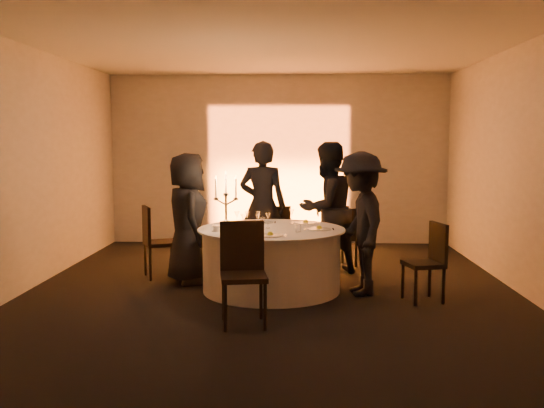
{
  "coord_description": "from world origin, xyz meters",
  "views": [
    {
      "loc": [
        0.27,
        -7.31,
        1.84
      ],
      "look_at": [
        0.0,
        0.2,
        1.05
      ],
      "focal_mm": 40.0,
      "sensor_mm": 36.0,
      "label": 1
    }
  ],
  "objects_px": {
    "chair_front": "(243,266)",
    "guest_back_right": "(327,209)",
    "chair_left": "(155,237)",
    "chair_right": "(430,257)",
    "chair_back_left": "(278,230)",
    "banquet_table": "(271,260)",
    "guest_left": "(188,218)",
    "candelabra": "(226,209)",
    "coffee_cup": "(216,229)",
    "guest_right": "(360,223)",
    "chair_back_right": "(344,234)",
    "guest_back_left": "(263,205)"
  },
  "relations": [
    {
      "from": "banquet_table",
      "to": "chair_left",
      "type": "height_order",
      "value": "chair_left"
    },
    {
      "from": "chair_left",
      "to": "chair_back_left",
      "type": "xyz_separation_m",
      "value": [
        1.62,
        1.12,
        -0.06
      ]
    },
    {
      "from": "chair_back_left",
      "to": "chair_right",
      "type": "distance_m",
      "value": 2.83
    },
    {
      "from": "guest_right",
      "to": "coffee_cup",
      "type": "bearing_deg",
      "value": -92.28
    },
    {
      "from": "chair_back_left",
      "to": "banquet_table",
      "type": "bearing_deg",
      "value": 87.69
    },
    {
      "from": "chair_back_right",
      "to": "guest_left",
      "type": "height_order",
      "value": "guest_left"
    },
    {
      "from": "guest_right",
      "to": "coffee_cup",
      "type": "distance_m",
      "value": 1.72
    },
    {
      "from": "coffee_cup",
      "to": "guest_back_left",
      "type": "bearing_deg",
      "value": 72.67
    },
    {
      "from": "banquet_table",
      "to": "candelabra",
      "type": "relative_size",
      "value": 2.55
    },
    {
      "from": "guest_back_right",
      "to": "guest_right",
      "type": "xyz_separation_m",
      "value": [
        0.34,
        -1.05,
        -0.06
      ]
    },
    {
      "from": "chair_back_right",
      "to": "guest_back_right",
      "type": "xyz_separation_m",
      "value": [
        -0.27,
        -0.5,
        0.43
      ]
    },
    {
      "from": "chair_left",
      "to": "candelabra",
      "type": "bearing_deg",
      "value": -147.58
    },
    {
      "from": "chair_left",
      "to": "chair_right",
      "type": "bearing_deg",
      "value": -131.54
    },
    {
      "from": "guest_back_left",
      "to": "coffee_cup",
      "type": "relative_size",
      "value": 16.69
    },
    {
      "from": "coffee_cup",
      "to": "candelabra",
      "type": "height_order",
      "value": "candelabra"
    },
    {
      "from": "banquet_table",
      "to": "chair_back_right",
      "type": "bearing_deg",
      "value": 54.81
    },
    {
      "from": "guest_back_left",
      "to": "guest_back_right",
      "type": "distance_m",
      "value": 0.96
    },
    {
      "from": "guest_back_left",
      "to": "guest_right",
      "type": "distance_m",
      "value": 1.86
    },
    {
      "from": "banquet_table",
      "to": "coffee_cup",
      "type": "relative_size",
      "value": 16.36
    },
    {
      "from": "coffee_cup",
      "to": "chair_back_right",
      "type": "bearing_deg",
      "value": 45.54
    },
    {
      "from": "chair_left",
      "to": "chair_right",
      "type": "distance_m",
      "value": 3.58
    },
    {
      "from": "chair_back_left",
      "to": "guest_left",
      "type": "xyz_separation_m",
      "value": [
        -1.13,
        -1.38,
        0.36
      ]
    },
    {
      "from": "banquet_table",
      "to": "chair_front",
      "type": "height_order",
      "value": "chair_front"
    },
    {
      "from": "chair_left",
      "to": "chair_back_right",
      "type": "height_order",
      "value": "chair_left"
    },
    {
      "from": "chair_back_left",
      "to": "candelabra",
      "type": "relative_size",
      "value": 1.23
    },
    {
      "from": "guest_back_left",
      "to": "candelabra",
      "type": "relative_size",
      "value": 2.6
    },
    {
      "from": "banquet_table",
      "to": "chair_back_right",
      "type": "xyz_separation_m",
      "value": [
        1.0,
        1.42,
        0.1
      ]
    },
    {
      "from": "guest_back_right",
      "to": "candelabra",
      "type": "bearing_deg",
      "value": -1.19
    },
    {
      "from": "chair_right",
      "to": "guest_back_left",
      "type": "bearing_deg",
      "value": -144.4
    },
    {
      "from": "guest_right",
      "to": "chair_back_right",
      "type": "bearing_deg",
      "value": 175.86
    },
    {
      "from": "chair_left",
      "to": "chair_front",
      "type": "relative_size",
      "value": 0.94
    },
    {
      "from": "chair_front",
      "to": "chair_left",
      "type": "bearing_deg",
      "value": 115.35
    },
    {
      "from": "chair_left",
      "to": "guest_back_right",
      "type": "relative_size",
      "value": 0.53
    },
    {
      "from": "guest_back_left",
      "to": "candelabra",
      "type": "height_order",
      "value": "guest_back_left"
    },
    {
      "from": "guest_left",
      "to": "coffee_cup",
      "type": "relative_size",
      "value": 15.29
    },
    {
      "from": "guest_right",
      "to": "candelabra",
      "type": "height_order",
      "value": "guest_right"
    },
    {
      "from": "guest_right",
      "to": "chair_front",
      "type": "bearing_deg",
      "value": -53.64
    },
    {
      "from": "chair_left",
      "to": "guest_left",
      "type": "height_order",
      "value": "guest_left"
    },
    {
      "from": "candelabra",
      "to": "guest_back_right",
      "type": "bearing_deg",
      "value": 37.04
    },
    {
      "from": "chair_back_right",
      "to": "guest_right",
      "type": "bearing_deg",
      "value": 59.5
    },
    {
      "from": "banquet_table",
      "to": "guest_back_right",
      "type": "height_order",
      "value": "guest_back_right"
    },
    {
      "from": "banquet_table",
      "to": "guest_left",
      "type": "xyz_separation_m",
      "value": [
        -1.1,
        0.38,
        0.46
      ]
    },
    {
      "from": "chair_right",
      "to": "coffee_cup",
      "type": "xyz_separation_m",
      "value": [
        -2.47,
        0.17,
        0.29
      ]
    },
    {
      "from": "chair_right",
      "to": "guest_back_right",
      "type": "bearing_deg",
      "value": -155.02
    },
    {
      "from": "banquet_table",
      "to": "chair_back_left",
      "type": "bearing_deg",
      "value": 88.8
    },
    {
      "from": "coffee_cup",
      "to": "guest_right",
      "type": "bearing_deg",
      "value": 4.42
    },
    {
      "from": "chair_back_left",
      "to": "chair_front",
      "type": "relative_size",
      "value": 0.84
    },
    {
      "from": "chair_front",
      "to": "guest_back_right",
      "type": "height_order",
      "value": "guest_back_right"
    },
    {
      "from": "chair_back_left",
      "to": "guest_right",
      "type": "relative_size",
      "value": 0.51
    },
    {
      "from": "guest_left",
      "to": "candelabra",
      "type": "height_order",
      "value": "guest_left"
    }
  ]
}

